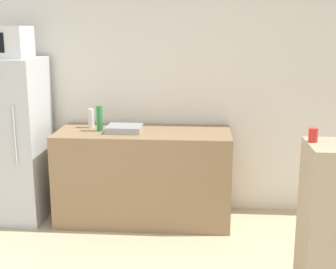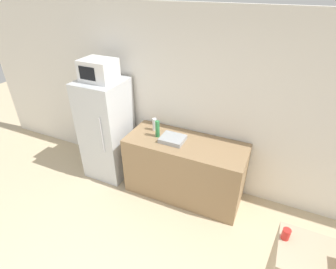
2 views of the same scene
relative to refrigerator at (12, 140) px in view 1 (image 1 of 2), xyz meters
The scene contains 8 objects.
wall_back 1.49m from the refrigerator, 16.62° to the left, with size 8.00×0.06×2.60m, color white.
refrigerator is the anchor object (origin of this frame).
microwave 0.95m from the refrigerator, 107.42° to the right, with size 0.46×0.38×0.30m.
counter 1.36m from the refrigerator, ahead, with size 1.68×0.68×0.90m, color #937551.
sink_basin 1.14m from the refrigerator, ahead, with size 0.33×0.28×0.06m, color #9EA3A8.
bottle_tall 0.92m from the refrigerator, ahead, with size 0.06×0.06×0.24m, color #2D7F42.
bottle_short 0.81m from the refrigerator, 10.14° to the left, with size 0.06×0.06×0.19m, color silver.
jar 2.93m from the refrigerator, 25.95° to the right, with size 0.06×0.06×0.09m, color red.
Camera 1 is at (0.55, -2.08, 1.89)m, focal length 50.00 mm.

